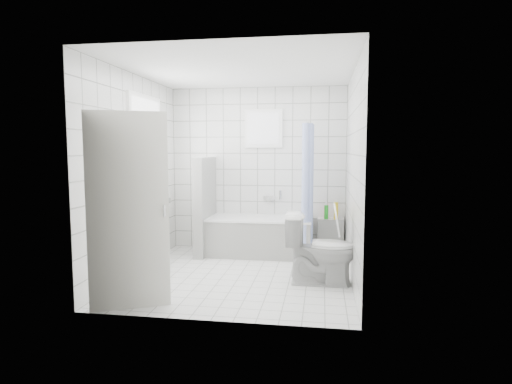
# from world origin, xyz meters

# --- Properties ---
(ground) EXTENTS (3.00, 3.00, 0.00)m
(ground) POSITION_xyz_m (0.00, 0.00, 0.00)
(ground) COLOR white
(ground) RESTS_ON ground
(ceiling) EXTENTS (3.00, 3.00, 0.00)m
(ceiling) POSITION_xyz_m (0.00, 0.00, 2.60)
(ceiling) COLOR white
(ceiling) RESTS_ON ground
(wall_back) EXTENTS (2.80, 0.02, 2.60)m
(wall_back) POSITION_xyz_m (0.00, 1.50, 1.30)
(wall_back) COLOR white
(wall_back) RESTS_ON ground
(wall_front) EXTENTS (2.80, 0.02, 2.60)m
(wall_front) POSITION_xyz_m (0.00, -1.50, 1.30)
(wall_front) COLOR white
(wall_front) RESTS_ON ground
(wall_left) EXTENTS (0.02, 3.00, 2.60)m
(wall_left) POSITION_xyz_m (-1.40, 0.00, 1.30)
(wall_left) COLOR white
(wall_left) RESTS_ON ground
(wall_right) EXTENTS (0.02, 3.00, 2.60)m
(wall_right) POSITION_xyz_m (1.40, 0.00, 1.30)
(wall_right) COLOR white
(wall_right) RESTS_ON ground
(window_left) EXTENTS (0.01, 0.90, 1.40)m
(window_left) POSITION_xyz_m (-1.35, 0.30, 1.60)
(window_left) COLOR white
(window_left) RESTS_ON wall_left
(window_back) EXTENTS (0.50, 0.01, 0.50)m
(window_back) POSITION_xyz_m (0.10, 1.46, 1.95)
(window_back) COLOR white
(window_back) RESTS_ON wall_back
(window_sill) EXTENTS (0.18, 1.02, 0.08)m
(window_sill) POSITION_xyz_m (-1.31, 0.30, 0.86)
(window_sill) COLOR white
(window_sill) RESTS_ON wall_left
(door) EXTENTS (0.74, 0.37, 2.00)m
(door) POSITION_xyz_m (-0.89, -1.31, 1.00)
(door) COLOR silver
(door) RESTS_ON ground
(bathtub) EXTENTS (1.58, 0.77, 0.58)m
(bathtub) POSITION_xyz_m (0.10, 1.12, 0.29)
(bathtub) COLOR white
(bathtub) RESTS_ON ground
(partition_wall) EXTENTS (0.15, 0.85, 1.50)m
(partition_wall) POSITION_xyz_m (-0.76, 1.07, 0.75)
(partition_wall) COLOR white
(partition_wall) RESTS_ON ground
(tiled_ledge) EXTENTS (0.40, 0.24, 0.55)m
(tiled_ledge) POSITION_xyz_m (1.17, 1.38, 0.28)
(tiled_ledge) COLOR white
(tiled_ledge) RESTS_ON ground
(toilet) EXTENTS (0.84, 0.48, 0.86)m
(toilet) POSITION_xyz_m (1.03, -0.19, 0.43)
(toilet) COLOR white
(toilet) RESTS_ON ground
(curtain_rod) EXTENTS (0.02, 0.80, 0.02)m
(curtain_rod) POSITION_xyz_m (0.83, 1.10, 2.00)
(curtain_rod) COLOR silver
(curtain_rod) RESTS_ON wall_back
(shower_curtain) EXTENTS (0.14, 0.48, 1.78)m
(shower_curtain) POSITION_xyz_m (0.83, 0.97, 1.10)
(shower_curtain) COLOR #445CC7
(shower_curtain) RESTS_ON curtain_rod
(tub_faucet) EXTENTS (0.18, 0.06, 0.06)m
(tub_faucet) POSITION_xyz_m (0.20, 1.46, 0.85)
(tub_faucet) COLOR silver
(tub_faucet) RESTS_ON wall_back
(sill_bottles) EXTENTS (0.17, 0.47, 0.31)m
(sill_bottles) POSITION_xyz_m (-1.30, 0.07, 1.02)
(sill_bottles) COLOR #D65393
(sill_bottles) RESTS_ON window_sill
(ledge_bottles) EXTENTS (0.21, 0.15, 0.27)m
(ledge_bottles) POSITION_xyz_m (1.16, 1.33, 0.67)
(ledge_bottles) COLOR #199720
(ledge_bottles) RESTS_ON tiled_ledge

